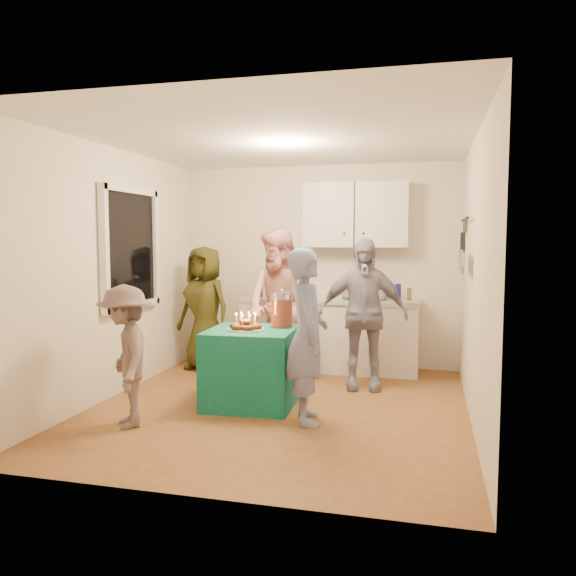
% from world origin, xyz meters
% --- Properties ---
extents(floor, '(4.00, 4.00, 0.00)m').
position_xyz_m(floor, '(0.00, 0.00, 0.00)').
color(floor, brown).
rests_on(floor, ground).
extents(ceiling, '(4.00, 4.00, 0.00)m').
position_xyz_m(ceiling, '(0.00, 0.00, 2.60)').
color(ceiling, white).
rests_on(ceiling, floor).
extents(back_wall, '(3.60, 3.60, 0.00)m').
position_xyz_m(back_wall, '(0.00, 2.00, 1.30)').
color(back_wall, silver).
rests_on(back_wall, floor).
extents(left_wall, '(4.00, 4.00, 0.00)m').
position_xyz_m(left_wall, '(-1.80, 0.00, 1.30)').
color(left_wall, silver).
rests_on(left_wall, floor).
extents(right_wall, '(4.00, 4.00, 0.00)m').
position_xyz_m(right_wall, '(1.80, 0.00, 1.30)').
color(right_wall, silver).
rests_on(right_wall, floor).
extents(window_night, '(0.04, 1.00, 1.20)m').
position_xyz_m(window_night, '(-1.77, 0.30, 1.55)').
color(window_night, black).
rests_on(window_night, left_wall).
extents(counter, '(2.20, 0.58, 0.86)m').
position_xyz_m(counter, '(0.20, 1.70, 0.43)').
color(counter, white).
rests_on(counter, floor).
extents(countertop, '(2.24, 0.62, 0.05)m').
position_xyz_m(countertop, '(0.20, 1.70, 0.89)').
color(countertop, beige).
rests_on(countertop, counter).
extents(upper_cabinet, '(1.30, 0.30, 0.80)m').
position_xyz_m(upper_cabinet, '(0.50, 1.85, 1.95)').
color(upper_cabinet, white).
rests_on(upper_cabinet, back_wall).
extents(pot_rack, '(0.12, 1.00, 0.60)m').
position_xyz_m(pot_rack, '(1.72, 0.70, 1.60)').
color(pot_rack, black).
rests_on(pot_rack, right_wall).
extents(microwave, '(0.53, 0.36, 0.29)m').
position_xyz_m(microwave, '(0.64, 1.70, 1.05)').
color(microwave, white).
rests_on(microwave, countertop).
extents(party_table, '(0.89, 0.89, 0.76)m').
position_xyz_m(party_table, '(-0.29, 0.03, 0.38)').
color(party_table, '#0F6754').
rests_on(party_table, floor).
extents(donut_cake, '(0.38, 0.38, 0.18)m').
position_xyz_m(donut_cake, '(-0.33, -0.03, 0.85)').
color(donut_cake, '#381C0C').
rests_on(donut_cake, party_table).
extents(punch_jar, '(0.22, 0.22, 0.34)m').
position_xyz_m(punch_jar, '(-0.03, 0.22, 0.93)').
color(punch_jar, red).
rests_on(punch_jar, party_table).
extents(man_birthday, '(0.54, 0.67, 1.57)m').
position_xyz_m(man_birthday, '(0.35, -0.36, 0.79)').
color(man_birthday, '#7881AF').
rests_on(man_birthday, floor).
extents(woman_back_left, '(0.88, 0.71, 1.56)m').
position_xyz_m(woman_back_left, '(-1.34, 1.36, 0.78)').
color(woman_back_left, '#555418').
rests_on(woman_back_left, floor).
extents(woman_back_center, '(1.05, 0.94, 1.76)m').
position_xyz_m(woman_back_center, '(-0.25, 0.96, 0.88)').
color(woman_back_center, '#D46E7A').
rests_on(woman_back_center, floor).
extents(woman_back_right, '(1.01, 0.51, 1.66)m').
position_xyz_m(woman_back_right, '(0.71, 0.91, 0.83)').
color(woman_back_right, '#161139').
rests_on(woman_back_right, floor).
extents(child_near_left, '(0.85, 0.93, 1.26)m').
position_xyz_m(child_near_left, '(-1.16, -0.87, 0.63)').
color(child_near_left, '#594748').
rests_on(child_near_left, floor).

